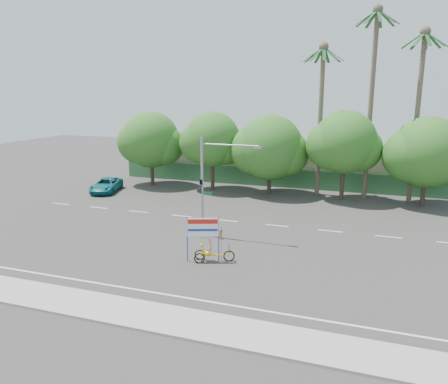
% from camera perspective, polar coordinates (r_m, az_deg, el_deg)
% --- Properties ---
extents(ground, '(120.00, 120.00, 0.00)m').
position_cam_1_polar(ground, '(26.94, -1.00, -8.85)').
color(ground, '#33302D').
rests_on(ground, ground).
extents(sidewalk_near, '(50.00, 2.40, 0.12)m').
position_cam_1_polar(sidewalk_near, '(20.71, -8.43, -15.97)').
color(sidewalk_near, gray).
rests_on(sidewalk_near, ground).
extents(fence, '(38.00, 0.08, 2.00)m').
position_cam_1_polar(fence, '(46.66, 8.10, 1.78)').
color(fence, '#336B3D').
rests_on(fence, ground).
extents(building_left, '(12.00, 8.00, 4.00)m').
position_cam_1_polar(building_left, '(53.45, -1.51, 4.44)').
color(building_left, beige).
rests_on(building_left, ground).
extents(building_right, '(14.00, 8.00, 3.60)m').
position_cam_1_polar(building_right, '(50.14, 18.16, 2.98)').
color(building_right, beige).
rests_on(building_right, ground).
extents(tree_far_left, '(7.14, 6.00, 7.96)m').
position_cam_1_polar(tree_far_left, '(47.54, -9.57, 6.53)').
color(tree_far_left, '#473828').
rests_on(tree_far_left, ground).
extents(tree_left, '(6.66, 5.60, 8.07)m').
position_cam_1_polar(tree_left, '(44.59, -1.59, 6.67)').
color(tree_left, '#473828').
rests_on(tree_left, ground).
extents(tree_center, '(7.62, 6.40, 7.85)m').
position_cam_1_polar(tree_center, '(42.93, 5.95, 5.55)').
color(tree_center, '#473828').
rests_on(tree_center, ground).
extents(tree_right, '(6.90, 5.80, 8.36)m').
position_cam_1_polar(tree_right, '(41.81, 15.41, 6.02)').
color(tree_right, '#473828').
rests_on(tree_right, ground).
extents(tree_far_right, '(7.38, 6.20, 7.94)m').
position_cam_1_polar(tree_far_right, '(42.03, 24.93, 4.48)').
color(tree_far_right, '#473828').
rests_on(tree_far_right, ground).
extents(palm_tall, '(3.73, 3.79, 17.45)m').
position_cam_1_polar(palm_tall, '(42.95, 18.78, 12.97)').
color(palm_tall, '#70604C').
rests_on(palm_tall, ground).
extents(palm_mid, '(3.73, 3.79, 15.45)m').
position_cam_1_polar(palm_mid, '(43.08, 24.09, 11.12)').
color(palm_mid, '#70604C').
rests_on(palm_mid, ground).
extents(palm_short, '(3.73, 3.79, 14.45)m').
position_cam_1_polar(palm_short, '(43.27, 12.55, 11.22)').
color(palm_short, '#70604C').
rests_on(palm_short, ground).
extents(traffic_signal, '(4.72, 1.10, 7.00)m').
position_cam_1_polar(traffic_signal, '(30.34, -2.33, -0.54)').
color(traffic_signal, gray).
rests_on(traffic_signal, ground).
extents(trike_billboard, '(2.75, 1.26, 2.86)m').
position_cam_1_polar(trike_billboard, '(26.36, -2.15, -6.69)').
color(trike_billboard, black).
rests_on(trike_billboard, ground).
extents(pickup_truck, '(3.50, 5.39, 1.38)m').
position_cam_1_polar(pickup_truck, '(45.94, -15.14, 0.88)').
color(pickup_truck, '#106B76').
rests_on(pickup_truck, ground).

